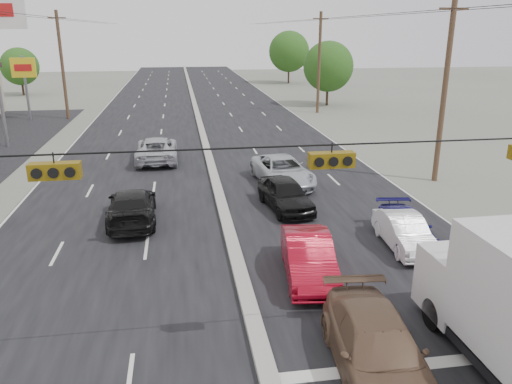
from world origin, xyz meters
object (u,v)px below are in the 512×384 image
at_px(tan_sedan, 377,350).
at_px(oncoming_near, 132,206).
at_px(oncoming_far, 157,149).
at_px(queue_car_a, 285,194).
at_px(queue_car_d, 406,228).
at_px(utility_pole_left_c, 62,65).
at_px(queue_car_c, 282,171).
at_px(utility_pole_right_c, 319,62).
at_px(tree_left_far, 20,66).
at_px(red_sedan, 308,257).
at_px(tree_right_mid, 328,66).
at_px(queue_car_b, 404,232).
at_px(tree_right_far, 289,52).
at_px(utility_pole_right_b, 445,91).
at_px(pole_sign_far, 24,73).

distance_m(tan_sedan, oncoming_near, 13.57).
relative_size(oncoming_near, oncoming_far, 0.90).
relative_size(queue_car_a, queue_car_d, 1.03).
relative_size(utility_pole_left_c, queue_car_c, 1.81).
distance_m(tan_sedan, queue_car_d, 8.80).
bearing_deg(queue_car_c, utility_pole_right_c, 64.03).
xyz_separation_m(tree_left_far, oncoming_near, (17.87, -48.99, -2.97)).
height_order(red_sedan, queue_car_a, queue_car_a).
bearing_deg(utility_pole_left_c, queue_car_c, -56.44).
height_order(tree_right_mid, queue_car_b, tree_right_mid).
relative_size(tree_right_far, queue_car_a, 1.84).
bearing_deg(utility_pole_right_b, queue_car_a, -160.26).
relative_size(tree_left_far, tan_sedan, 1.18).
bearing_deg(tree_right_far, tan_sedan, -100.67).
relative_size(utility_pole_right_c, pole_sign_far, 1.67).
xyz_separation_m(queue_car_c, oncoming_far, (-7.10, 6.41, 0.02)).
distance_m(tree_right_far, red_sedan, 66.89).
distance_m(tree_right_far, queue_car_c, 55.93).
relative_size(utility_pole_right_c, oncoming_far, 1.76).
relative_size(tree_left_far, queue_car_c, 1.11).
distance_m(utility_pole_right_b, oncoming_far, 17.92).
height_order(queue_car_b, queue_car_c, queue_car_c).
xyz_separation_m(queue_car_b, oncoming_far, (-10.12, 15.54, 0.13)).
height_order(queue_car_a, queue_car_d, queue_car_a).
bearing_deg(tree_right_mid, queue_car_c, -111.05).
bearing_deg(utility_pole_right_c, queue_car_b, -99.81).
xyz_separation_m(pole_sign_far, queue_car_a, (19.00, -28.41, -3.65)).
bearing_deg(queue_car_d, utility_pole_right_c, 88.20).
relative_size(utility_pole_right_b, queue_car_b, 2.51).
relative_size(tree_right_mid, red_sedan, 1.57).
xyz_separation_m(utility_pole_left_c, utility_pole_right_c, (25.00, 0.00, 0.00)).
relative_size(utility_pole_right_b, utility_pole_right_c, 1.00).
xyz_separation_m(utility_pole_right_c, pole_sign_far, (-28.50, -0.00, -0.70)).
bearing_deg(utility_pole_right_c, oncoming_far, -131.51).
height_order(utility_pole_left_c, utility_pole_right_c, same).
bearing_deg(tan_sedan, tree_left_far, 117.34).
bearing_deg(queue_car_d, queue_car_c, 118.59).
bearing_deg(red_sedan, utility_pole_right_b, 52.31).
bearing_deg(queue_car_a, tree_right_far, 69.76).
relative_size(tan_sedan, queue_car_c, 0.94).
bearing_deg(queue_car_a, utility_pole_left_c, 110.92).
height_order(tree_right_mid, queue_car_c, tree_right_mid).
bearing_deg(pole_sign_far, utility_pole_left_c, 0.00).
relative_size(queue_car_c, queue_car_d, 1.28).
bearing_deg(utility_pole_left_c, tree_right_mid, 10.30).
distance_m(tree_left_far, red_sedan, 60.53).
distance_m(tree_left_far, queue_car_c, 51.38).
distance_m(utility_pole_right_b, tree_right_mid, 30.11).
relative_size(queue_car_b, oncoming_near, 0.78).
distance_m(tan_sedan, queue_car_b, 8.24).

